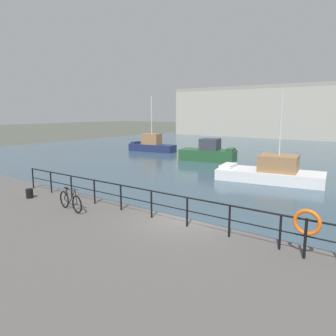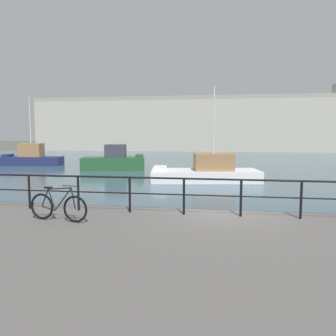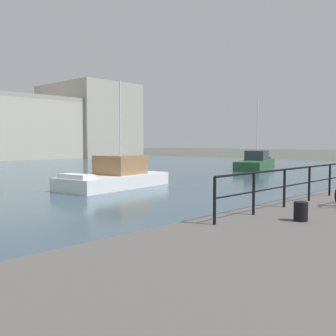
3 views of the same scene
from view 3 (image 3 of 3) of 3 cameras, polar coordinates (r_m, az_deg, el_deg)
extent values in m
plane|color=#4C5147|center=(17.46, 22.84, -5.54)|extent=(240.00, 240.00, 0.00)
cube|color=#385160|center=(39.70, -22.62, -0.47)|extent=(80.00, 60.00, 0.01)
cube|color=#A49F91|center=(77.38, -11.31, 6.56)|extent=(12.57, 16.97, 13.24)
cube|color=white|center=(24.02, -7.64, -1.87)|extent=(7.63, 3.94, 0.76)
cube|color=#997047|center=(24.36, -6.78, 0.47)|extent=(2.87, 2.62, 1.14)
cube|color=white|center=(21.80, -13.01, -1.17)|extent=(1.17, 2.09, 0.24)
cylinder|color=silver|center=(24.36, -6.83, 7.07)|extent=(0.10, 0.10, 4.48)
cube|color=#23512D|center=(41.26, 12.39, 0.49)|extent=(9.53, 5.48, 0.87)
cube|color=#333842|center=(41.86, 12.58, 1.79)|extent=(3.96, 2.97, 0.97)
cube|color=#23512D|center=(45.05, 13.32, 1.45)|extent=(1.63, 1.99, 0.24)
cylinder|color=silver|center=(41.87, 12.64, 5.96)|extent=(0.10, 0.10, 5.11)
cylinder|color=black|center=(8.83, 6.66, -4.67)|extent=(0.07, 0.07, 1.05)
cylinder|color=black|center=(10.17, 12.11, -3.62)|extent=(0.07, 0.07, 1.05)
cylinder|color=black|center=(11.58, 16.26, -2.80)|extent=(0.07, 0.07, 1.05)
cylinder|color=black|center=(13.03, 19.49, -2.15)|extent=(0.07, 0.07, 1.05)
cylinder|color=black|center=(14.52, 22.06, -1.62)|extent=(0.07, 0.07, 1.05)
cylinder|color=black|center=(9.71, 18.40, -5.90)|extent=(0.32, 0.32, 0.44)
camera|label=1|loc=(23.07, 53.33, 7.65)|focal=34.36mm
camera|label=2|loc=(16.76, 58.50, 3.80)|focal=36.05mm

